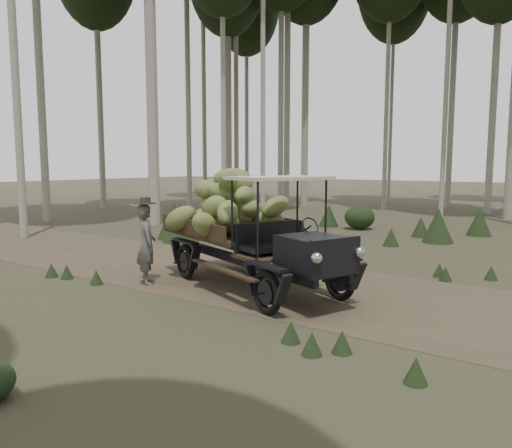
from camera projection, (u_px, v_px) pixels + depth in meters
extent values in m
plane|color=#473D2B|center=(340.00, 294.00, 9.13)|extent=(120.00, 120.00, 0.00)
cube|color=brown|center=(340.00, 294.00, 9.13)|extent=(70.00, 4.00, 0.01)
cube|color=black|center=(313.00, 252.00, 8.00)|extent=(1.22, 1.19, 0.53)
cube|color=black|center=(335.00, 257.00, 7.56)|extent=(0.43, 0.93, 0.59)
cube|color=black|center=(266.00, 236.00, 9.10)|extent=(0.55, 1.28, 0.53)
cube|color=#38281C|center=(229.00, 233.00, 10.22)|extent=(3.11, 2.57, 0.08)
cube|color=#38281C|center=(264.00, 222.00, 10.67)|extent=(2.52, 1.02, 0.31)
cube|color=#38281C|center=(191.00, 228.00, 9.73)|extent=(2.52, 1.02, 0.31)
cube|color=#38281C|center=(200.00, 219.00, 11.31)|extent=(0.67, 1.63, 0.31)
cube|color=beige|center=(280.00, 178.00, 8.63)|extent=(1.61, 1.91, 0.06)
cube|color=black|center=(272.00, 256.00, 9.63)|extent=(4.13, 1.67, 0.17)
cube|color=black|center=(240.00, 260.00, 9.23)|extent=(4.13, 1.67, 0.17)
torus|color=black|center=(340.00, 280.00, 8.64)|extent=(0.72, 0.38, 0.73)
torus|color=black|center=(267.00, 292.00, 7.81)|extent=(0.72, 0.38, 0.73)
torus|color=black|center=(248.00, 254.00, 11.10)|extent=(0.72, 0.38, 0.73)
torus|color=black|center=(186.00, 261.00, 10.27)|extent=(0.72, 0.38, 0.73)
sphere|color=beige|center=(359.00, 252.00, 7.73)|extent=(0.17, 0.17, 0.17)
sphere|color=beige|center=(317.00, 258.00, 7.26)|extent=(0.17, 0.17, 0.17)
ellipsoid|color=olive|center=(222.00, 215.00, 11.26)|extent=(0.87, 0.86, 0.57)
ellipsoid|color=olive|center=(275.00, 206.00, 9.71)|extent=(0.55, 0.82, 0.58)
ellipsoid|color=olive|center=(220.00, 189.00, 10.36)|extent=(0.42, 0.81, 0.40)
ellipsoid|color=olive|center=(233.00, 179.00, 10.24)|extent=(0.72, 0.78, 0.50)
ellipsoid|color=olive|center=(228.00, 224.00, 9.60)|extent=(0.90, 0.96, 0.61)
ellipsoid|color=olive|center=(215.00, 207.00, 9.47)|extent=(0.88, 0.69, 0.63)
ellipsoid|color=olive|center=(223.00, 193.00, 9.93)|extent=(0.82, 0.79, 0.59)
ellipsoid|color=olive|center=(237.00, 182.00, 9.94)|extent=(0.81, 0.81, 0.57)
ellipsoid|color=olive|center=(234.00, 221.00, 10.51)|extent=(0.84, 0.65, 0.42)
ellipsoid|color=olive|center=(227.00, 212.00, 9.17)|extent=(0.81, 0.89, 0.61)
ellipsoid|color=olive|center=(232.00, 190.00, 10.54)|extent=(0.87, 0.93, 0.54)
ellipsoid|color=olive|center=(238.00, 180.00, 10.09)|extent=(0.63, 0.90, 0.56)
ellipsoid|color=olive|center=(209.00, 216.00, 11.21)|extent=(0.75, 0.78, 0.48)
ellipsoid|color=olive|center=(251.00, 209.00, 9.90)|extent=(0.54, 0.89, 0.45)
ellipsoid|color=olive|center=(206.00, 190.00, 10.27)|extent=(0.72, 0.46, 0.49)
ellipsoid|color=olive|center=(231.00, 180.00, 9.87)|extent=(0.59, 0.87, 0.58)
ellipsoid|color=olive|center=(271.00, 220.00, 9.85)|extent=(0.76, 0.67, 0.48)
ellipsoid|color=olive|center=(212.00, 204.00, 10.45)|extent=(0.60, 0.74, 0.49)
ellipsoid|color=olive|center=(215.00, 188.00, 10.29)|extent=(0.71, 0.53, 0.52)
ellipsoid|color=olive|center=(232.00, 178.00, 10.02)|extent=(0.87, 0.73, 0.41)
ellipsoid|color=olive|center=(240.00, 214.00, 11.07)|extent=(0.55, 0.72, 0.54)
ellipsoid|color=olive|center=(233.00, 203.00, 10.78)|extent=(0.69, 0.90, 0.63)
ellipsoid|color=olive|center=(244.00, 195.00, 9.78)|extent=(0.63, 0.83, 0.39)
ellipsoid|color=olive|center=(180.00, 218.00, 10.00)|extent=(0.92, 0.67, 0.72)
ellipsoid|color=olive|center=(205.00, 224.00, 9.13)|extent=(0.58, 0.85, 0.67)
imported|color=#524F4B|center=(146.00, 245.00, 9.77)|extent=(0.69, 0.63, 1.58)
cylinder|color=#332B24|center=(145.00, 203.00, 9.67)|extent=(0.58, 0.58, 0.02)
cylinder|color=#332B24|center=(145.00, 200.00, 9.67)|extent=(0.29, 0.29, 0.13)
cylinder|color=#B2AD9E|center=(227.00, 66.00, 26.54)|extent=(0.44, 0.44, 15.05)
cylinder|color=#B2AD9E|center=(98.00, 61.00, 25.46)|extent=(0.30, 0.30, 15.18)
cylinder|color=#B2AD9E|center=(496.00, 56.00, 22.54)|extent=(0.32, 0.32, 14.37)
cylinder|color=#B2AD9E|center=(187.00, 34.00, 23.88)|extent=(0.26, 0.26, 17.07)
cylinder|color=#B2AD9E|center=(223.00, 51.00, 20.90)|extent=(0.22, 0.22, 14.08)
cylinder|color=#B2AD9E|center=(281.00, 45.00, 25.08)|extent=(0.29, 0.29, 16.55)
cylinder|color=#B2AD9E|center=(236.00, 54.00, 26.72)|extent=(0.27, 0.27, 16.37)
cylinder|color=#B2AD9E|center=(388.00, 54.00, 24.73)|extent=(0.22, 0.22, 15.51)
cylinder|color=#B2AD9E|center=(454.00, 54.00, 25.94)|extent=(0.31, 0.31, 16.01)
cylinder|color=#B2AD9E|center=(247.00, 80.00, 31.73)|extent=(0.26, 0.26, 15.23)
ellipsoid|color=black|center=(246.00, 0.00, 31.14)|extent=(4.26, 4.26, 6.82)
cylinder|color=#B2AD9E|center=(288.00, 39.00, 26.23)|extent=(0.33, 0.33, 17.73)
cylinder|color=#B2AD9E|center=(306.00, 55.00, 27.06)|extent=(0.39, 0.39, 16.38)
cylinder|color=#B2AD9E|center=(203.00, 18.00, 29.57)|extent=(0.27, 0.27, 21.90)
cylinder|color=#B2AD9E|center=(392.00, 71.00, 28.81)|extent=(0.20, 0.20, 15.37)
ellipsoid|color=#233319|center=(244.00, 217.00, 20.28)|extent=(0.44, 0.44, 0.36)
cone|color=#233319|center=(329.00, 215.00, 18.78)|extent=(0.75, 0.75, 0.84)
cone|color=#233319|center=(174.00, 220.00, 15.71)|extent=(1.07, 1.07, 1.19)
ellipsoid|color=#233319|center=(360.00, 217.00, 17.99)|extent=(1.08, 1.08, 0.86)
cone|color=#233319|center=(421.00, 227.00, 16.11)|extent=(0.59, 0.59, 0.66)
cone|color=#233319|center=(181.00, 222.00, 15.08)|extent=(1.10, 1.10, 1.22)
cone|color=#233319|center=(438.00, 226.00, 14.96)|extent=(0.93, 0.93, 1.03)
cone|color=#233319|center=(391.00, 237.00, 14.34)|extent=(0.48, 0.48, 0.53)
cone|color=#233319|center=(187.00, 220.00, 17.58)|extent=(0.72, 0.72, 0.80)
cone|color=#233319|center=(479.00, 222.00, 16.39)|extent=(0.80, 0.80, 0.89)
cone|color=#233319|center=(237.00, 214.00, 20.98)|extent=(0.46, 0.46, 0.52)
cone|color=#233319|center=(312.00, 343.00, 6.19)|extent=(0.27, 0.27, 0.30)
cone|color=#233319|center=(291.00, 332.00, 6.63)|extent=(0.27, 0.27, 0.30)
cone|color=#233319|center=(96.00, 277.00, 9.80)|extent=(0.27, 0.27, 0.30)
cone|color=#233319|center=(330.00, 258.00, 11.83)|extent=(0.27, 0.27, 0.30)
cone|color=#233319|center=(67.00, 272.00, 10.28)|extent=(0.27, 0.27, 0.30)
cone|color=#233319|center=(306.00, 251.00, 12.70)|extent=(0.27, 0.27, 0.30)
cone|color=#233319|center=(491.00, 273.00, 10.18)|extent=(0.27, 0.27, 0.30)
cone|color=#233319|center=(439.00, 270.00, 10.46)|extent=(0.27, 0.27, 0.30)
cone|color=#233319|center=(342.00, 342.00, 6.26)|extent=(0.27, 0.27, 0.30)
cone|color=#233319|center=(416.00, 370.00, 5.39)|extent=(0.27, 0.27, 0.30)
cone|color=#233319|center=(446.00, 274.00, 10.10)|extent=(0.27, 0.27, 0.30)
cone|color=#233319|center=(51.00, 270.00, 10.44)|extent=(0.27, 0.27, 0.30)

